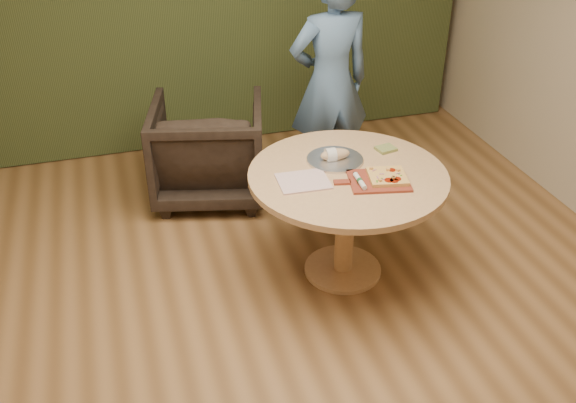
# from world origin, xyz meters

# --- Properties ---
(room_shell) EXTENTS (5.04, 6.04, 2.84)m
(room_shell) POSITION_xyz_m (0.00, 0.00, 1.40)
(room_shell) COLOR olive
(room_shell) RESTS_ON ground
(pedestal_table) EXTENTS (1.22, 1.22, 0.75)m
(pedestal_table) POSITION_xyz_m (0.53, 0.66, 0.61)
(pedestal_table) COLOR tan
(pedestal_table) RESTS_ON ground
(pizza_paddle) EXTENTS (0.47, 0.35, 0.01)m
(pizza_paddle) POSITION_xyz_m (0.66, 0.50, 0.76)
(pizza_paddle) COLOR maroon
(pizza_paddle) RESTS_ON pedestal_table
(flatbread_pizza) EXTENTS (0.26, 0.26, 0.04)m
(flatbread_pizza) POSITION_xyz_m (0.72, 0.50, 0.78)
(flatbread_pizza) COLOR #E8B75A
(flatbread_pizza) RESTS_ON pizza_paddle
(cutlery_roll) EXTENTS (0.04, 0.20, 0.03)m
(cutlery_roll) POSITION_xyz_m (0.54, 0.50, 0.78)
(cutlery_roll) COLOR silver
(cutlery_roll) RESTS_ON pizza_paddle
(newspaper) EXTENTS (0.31, 0.26, 0.01)m
(newspaper) POSITION_xyz_m (0.24, 0.63, 0.76)
(newspaper) COLOR white
(newspaper) RESTS_ON pedestal_table
(serving_tray) EXTENTS (0.36, 0.36, 0.02)m
(serving_tray) POSITION_xyz_m (0.51, 0.83, 0.76)
(serving_tray) COLOR silver
(serving_tray) RESTS_ON pedestal_table
(bread_roll) EXTENTS (0.19, 0.09, 0.09)m
(bread_roll) POSITION_xyz_m (0.50, 0.83, 0.79)
(bread_roll) COLOR tan
(bread_roll) RESTS_ON serving_tray
(green_packet) EXTENTS (0.14, 0.12, 0.02)m
(green_packet) POSITION_xyz_m (0.88, 0.87, 0.76)
(green_packet) COLOR #5D6B30
(green_packet) RESTS_ON pedestal_table
(armchair) EXTENTS (1.00, 0.96, 0.86)m
(armchair) POSITION_xyz_m (-0.12, 1.91, 0.43)
(armchair) COLOR black
(armchair) RESTS_ON ground
(person_standing) EXTENTS (0.67, 0.46, 1.77)m
(person_standing) POSITION_xyz_m (0.81, 1.76, 0.88)
(person_standing) COLOR #48678C
(person_standing) RESTS_ON ground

